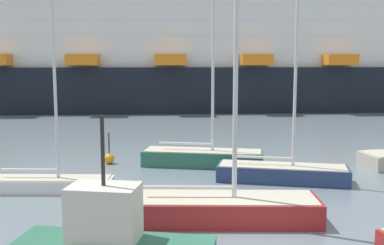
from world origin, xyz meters
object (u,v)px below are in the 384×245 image
(sailboat_2, at_px, (218,205))
(channel_buoy_1, at_px, (109,158))
(cruise_ship, at_px, (169,61))
(fishing_boat_3, at_px, (111,240))
(sailboat_3, at_px, (282,171))
(sailboat_1, at_px, (203,156))
(sailboat_7, at_px, (49,182))

(sailboat_2, relative_size, channel_buoy_1, 6.92)
(sailboat_2, relative_size, cruise_ship, 0.13)
(fishing_boat_3, relative_size, channel_buoy_1, 3.29)
(sailboat_3, bearing_deg, cruise_ship, 112.54)
(sailboat_1, xyz_separation_m, sailboat_2, (-0.76, -8.12, 0.03))
(fishing_boat_3, bearing_deg, channel_buoy_1, -71.27)
(sailboat_7, height_order, fishing_boat_3, sailboat_7)
(fishing_boat_3, distance_m, cruise_ship, 40.35)
(channel_buoy_1, bearing_deg, sailboat_7, -113.98)
(sailboat_2, xyz_separation_m, sailboat_3, (3.70, 4.67, -0.08))
(sailboat_1, xyz_separation_m, channel_buoy_1, (-4.65, 1.13, -0.24))
(sailboat_7, bearing_deg, sailboat_3, 10.25)
(fishing_boat_3, height_order, cruise_ship, cruise_ship)
(sailboat_2, height_order, cruise_ship, cruise_ship)
(sailboat_2, xyz_separation_m, cruise_ship, (1.40, 36.82, 4.66))
(sailboat_1, relative_size, sailboat_7, 1.31)
(channel_buoy_1, xyz_separation_m, cruise_ship, (5.29, 27.57, 4.93))
(sailboat_3, relative_size, cruise_ship, 0.11)
(sailboat_2, height_order, sailboat_7, sailboat_2)
(cruise_ship, bearing_deg, sailboat_1, -87.19)
(sailboat_7, bearing_deg, sailboat_1, 37.25)
(sailboat_3, distance_m, fishing_boat_3, 10.40)
(sailboat_1, xyz_separation_m, fishing_boat_3, (-4.07, -11.12, 0.20))
(sailboat_1, bearing_deg, sailboat_7, -134.74)
(sailboat_3, xyz_separation_m, channel_buoy_1, (-7.60, 4.58, -0.19))
(sailboat_2, relative_size, sailboat_3, 1.21)
(channel_buoy_1, bearing_deg, sailboat_3, -31.09)
(sailboat_1, height_order, sailboat_3, sailboat_1)
(sailboat_3, height_order, sailboat_7, sailboat_3)
(sailboat_7, distance_m, fishing_boat_3, 7.86)
(channel_buoy_1, bearing_deg, sailboat_1, -13.68)
(cruise_ship, bearing_deg, fishing_boat_3, -92.66)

